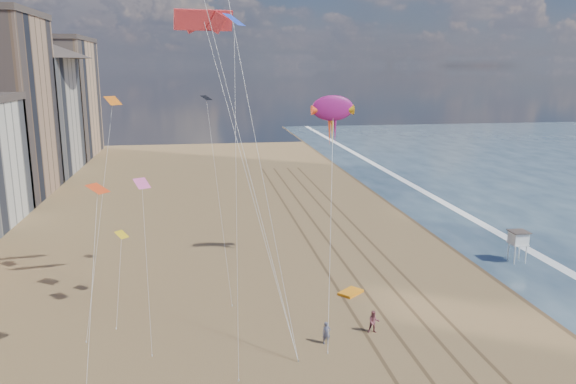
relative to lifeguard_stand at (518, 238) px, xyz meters
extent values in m
plane|color=#42301E|center=(-0.58, 9.90, -2.65)|extent=(260.00, 260.00, 0.00)
plane|color=white|center=(3.62, 9.90, -2.64)|extent=(260.00, 260.00, 0.00)
cube|color=brown|center=(-20.78, -0.10, -2.64)|extent=(0.28, 120.00, 0.01)
cube|color=brown|center=(-18.38, -0.10, -2.64)|extent=(0.28, 120.00, 0.01)
cube|color=brown|center=(-15.58, -0.10, -2.64)|extent=(0.28, 120.00, 0.01)
cube|color=brown|center=(-13.38, -0.10, -2.64)|extent=(0.28, 120.00, 0.01)
cube|color=#BCB2A3|center=(-65.08, 61.90, 8.35)|extent=(15.00, 22.00, 22.00)
cone|color=#473D38|center=(-65.08, 61.90, 21.55)|extent=(34.22, 34.22, 4.40)
cube|color=tan|center=(-65.58, 83.90, 10.35)|extent=(16.00, 24.00, 26.00)
cube|color=#473D38|center=(-65.58, 83.90, 23.85)|extent=(16.32, 24.48, 1.00)
cylinder|color=white|center=(-0.63, -0.63, -1.70)|extent=(0.13, 0.13, 1.90)
cylinder|color=white|center=(0.63, -0.63, -1.70)|extent=(0.13, 0.13, 1.90)
cylinder|color=white|center=(-0.63, 0.63, -1.70)|extent=(0.13, 0.13, 1.90)
cylinder|color=white|center=(0.63, 0.63, -1.70)|extent=(0.13, 0.13, 1.90)
cube|color=white|center=(0.00, 0.00, -0.59)|extent=(1.69, 1.69, 0.13)
cube|color=white|center=(0.00, 0.00, 0.05)|extent=(1.59, 1.59, 1.16)
cube|color=#473D38|center=(0.00, 0.00, 0.73)|extent=(1.90, 1.90, 0.11)
cube|color=orange|center=(-19.85, -5.62, -2.52)|extent=(2.62, 2.52, 0.25)
ellipsoid|color=#94166F|center=(-19.86, 2.76, 13.78)|extent=(4.39, 0.82, 2.61)
cone|color=red|center=(-21.43, 2.76, 13.58)|extent=(1.18, 0.98, 0.98)
cone|color=yellow|center=(-18.30, 2.76, 13.58)|extent=(1.18, 0.98, 0.98)
cylinder|color=silver|center=(-22.15, -6.67, 5.07)|extent=(0.03, 0.03, 24.80)
imported|color=#56586F|center=(-24.20, -14.61, -1.78)|extent=(0.64, 0.43, 1.75)
imported|color=#934B56|center=(-20.12, -13.41, -1.73)|extent=(0.96, 0.79, 1.83)
cube|color=red|center=(-32.54, -5.96, 21.44)|extent=(4.70, 1.57, 1.61)
plane|color=gold|center=(-40.28, -3.31, 3.34)|extent=(1.51, 1.51, 0.51)
plane|color=black|center=(-32.43, 0.02, 15.05)|extent=(1.36, 1.35, 0.40)
plane|color=blue|center=(-30.40, -10.27, 21.18)|extent=(1.95, 2.03, 0.88)
plane|color=#ED4216|center=(-39.75, -15.83, 10.19)|extent=(1.80, 1.81, 0.49)
plane|color=orange|center=(-40.57, -1.09, 14.94)|extent=(1.92, 1.89, 0.72)
plane|color=#E759A2|center=(-37.80, -7.87, 8.83)|extent=(1.74, 1.68, 0.67)
camera|label=1|loc=(-33.10, -52.61, 17.90)|focal=35.00mm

